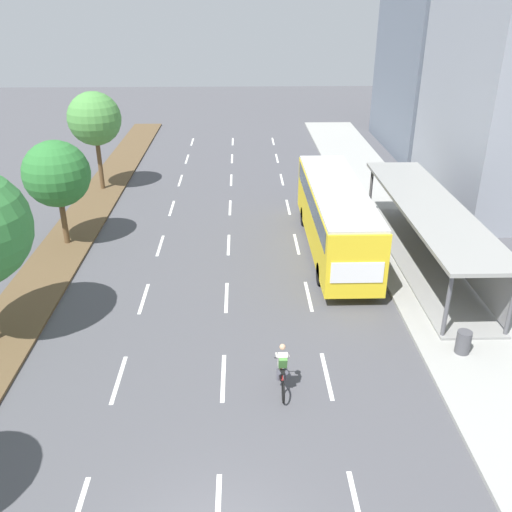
# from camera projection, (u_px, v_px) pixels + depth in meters

# --- Properties ---
(median_strip) EXTENTS (2.60, 52.00, 0.12)m
(median_strip) POSITION_uv_depth(u_px,v_px,m) (79.00, 226.00, 30.45)
(median_strip) COLOR brown
(median_strip) RESTS_ON ground
(sidewalk_right) EXTENTS (4.50, 52.00, 0.15)m
(sidewalk_right) POSITION_uv_depth(u_px,v_px,m) (395.00, 223.00, 30.89)
(sidewalk_right) COLOR #9E9E99
(sidewalk_right) RESTS_ON ground
(lane_divider_left) EXTENTS (0.14, 45.86, 0.01)m
(lane_divider_left) POSITION_uv_depth(u_px,v_px,m) (160.00, 245.00, 28.28)
(lane_divider_left) COLOR white
(lane_divider_left) RESTS_ON ground
(lane_divider_center) EXTENTS (0.14, 45.86, 0.01)m
(lane_divider_center) POSITION_uv_depth(u_px,v_px,m) (229.00, 245.00, 28.37)
(lane_divider_center) COLOR white
(lane_divider_center) RESTS_ON ground
(lane_divider_right) EXTENTS (0.14, 45.86, 0.01)m
(lane_divider_right) POSITION_uv_depth(u_px,v_px,m) (297.00, 244.00, 28.45)
(lane_divider_right) COLOR white
(lane_divider_right) RESTS_ON ground
(bus_shelter) EXTENTS (2.90, 13.69, 2.86)m
(bus_shelter) POSITION_uv_depth(u_px,v_px,m) (433.00, 228.00, 25.60)
(bus_shelter) COLOR gray
(bus_shelter) RESTS_ON sidewalk_right
(bus) EXTENTS (2.54, 11.29, 3.37)m
(bus) POSITION_uv_depth(u_px,v_px,m) (335.00, 212.00, 26.84)
(bus) COLOR yellow
(bus) RESTS_ON ground
(cyclist) EXTENTS (0.46, 1.82, 1.71)m
(cyclist) POSITION_uv_depth(u_px,v_px,m) (282.00, 370.00, 17.68)
(cyclist) COLOR black
(cyclist) RESTS_ON ground
(median_tree_third) EXTENTS (3.24, 3.24, 5.26)m
(median_tree_third) POSITION_uv_depth(u_px,v_px,m) (57.00, 174.00, 26.79)
(median_tree_third) COLOR brown
(median_tree_third) RESTS_ON median_strip
(median_tree_fourth) EXTENTS (3.29, 3.29, 6.16)m
(median_tree_fourth) POSITION_uv_depth(u_px,v_px,m) (94.00, 119.00, 34.24)
(median_tree_fourth) COLOR brown
(median_tree_fourth) RESTS_ON median_strip
(trash_bin) EXTENTS (0.52, 0.52, 0.85)m
(trash_bin) POSITION_uv_depth(u_px,v_px,m) (463.00, 342.00, 19.48)
(trash_bin) COLOR #4C4C51
(trash_bin) RESTS_ON sidewalk_right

